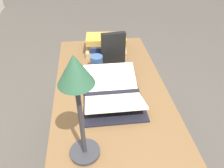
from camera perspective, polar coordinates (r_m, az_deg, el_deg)
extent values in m
cube|color=brown|center=(1.21, 0.10, -4.00)|extent=(1.42, 0.64, 0.03)
cube|color=brown|center=(1.99, 5.40, 1.17)|extent=(0.06, 0.06, 0.70)
cube|color=brown|center=(1.96, -10.17, 0.02)|extent=(0.06, 0.06, 0.70)
cube|color=black|center=(1.21, -0.09, -2.41)|extent=(0.03, 0.31, 0.02)
cube|color=black|center=(1.12, 0.59, -6.54)|extent=(0.22, 0.32, 0.01)
cube|color=black|center=(1.31, -0.68, 0.73)|extent=(0.22, 0.32, 0.01)
cube|color=silver|center=(1.11, 0.53, -4.85)|extent=(0.20, 0.30, 0.08)
cube|color=silver|center=(1.28, -0.64, 1.66)|extent=(0.20, 0.30, 0.08)
cube|color=tan|center=(1.61, -1.50, 9.13)|extent=(0.24, 0.31, 0.04)
cube|color=#1E284C|center=(1.60, -1.52, 10.38)|extent=(0.24, 0.24, 0.04)
cube|color=#BC8933|center=(1.58, -1.54, 11.69)|extent=(0.17, 0.29, 0.04)
cube|color=black|center=(1.43, 0.35, 9.22)|extent=(0.05, 0.16, 0.22)
cylinder|color=#2D2D33|center=(0.96, -7.07, -17.17)|extent=(0.13, 0.13, 0.02)
cylinder|color=#2D2D33|center=(0.82, -8.05, -9.67)|extent=(0.02, 0.02, 0.35)
cone|color=#285138|center=(0.67, -9.70, 3.73)|extent=(0.12, 0.12, 0.10)
cylinder|color=#335184|center=(1.42, -4.03, 5.79)|extent=(0.08, 0.08, 0.08)
torus|color=#335184|center=(1.46, -4.15, 6.72)|extent=(0.05, 0.01, 0.05)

